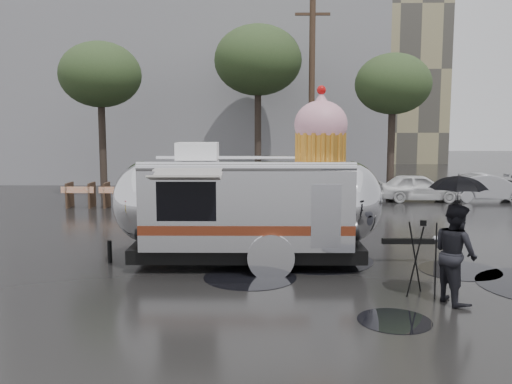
{
  "coord_description": "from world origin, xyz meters",
  "views": [
    {
      "loc": [
        0.35,
        -11.42,
        3.26
      ],
      "look_at": [
        0.14,
        1.23,
        1.71
      ],
      "focal_mm": 38.0,
      "sensor_mm": 36.0,
      "label": 1
    }
  ],
  "objects": [
    {
      "name": "grey_building",
      "position": [
        -4.0,
        24.0,
        6.5
      ],
      "size": [
        22.0,
        12.0,
        13.0
      ],
      "primitive_type": "cube",
      "color": "slate",
      "rests_on": "ground"
    },
    {
      "name": "barricade_row",
      "position": [
        -5.55,
        9.96,
        0.52
      ],
      "size": [
        4.3,
        0.8,
        1.0
      ],
      "color": "#473323",
      "rests_on": "ground"
    },
    {
      "name": "tree_mid",
      "position": [
        0.0,
        15.0,
        6.34
      ],
      "size": [
        4.2,
        4.2,
        8.03
      ],
      "color": "#382D26",
      "rests_on": "ground"
    },
    {
      "name": "airstream_trailer",
      "position": [
        0.04,
        1.23,
        1.5
      ],
      "size": [
        7.93,
        3.03,
        4.27
      ],
      "rotation": [
        0.0,
        0.0,
        0.01
      ],
      "color": "silver",
      "rests_on": "ground"
    },
    {
      "name": "utility_pole",
      "position": [
        2.5,
        14.0,
        4.62
      ],
      "size": [
        1.6,
        0.28,
        9.0
      ],
      "color": "#473323",
      "rests_on": "ground"
    },
    {
      "name": "person_right",
      "position": [
        3.85,
        -1.62,
        0.93
      ],
      "size": [
        0.72,
        0.99,
        1.86
      ],
      "primitive_type": "imported",
      "rotation": [
        0.0,
        0.0,
        1.85
      ],
      "color": "black",
      "rests_on": "ground"
    },
    {
      "name": "tree_right",
      "position": [
        6.0,
        13.0,
        5.06
      ],
      "size": [
        3.36,
        3.36,
        6.42
      ],
      "color": "#382D26",
      "rests_on": "ground"
    },
    {
      "name": "umbrella_black",
      "position": [
        3.85,
        -1.62,
        1.97
      ],
      "size": [
        1.25,
        1.25,
        2.4
      ],
      "color": "black",
      "rests_on": "ground"
    },
    {
      "name": "puddles",
      "position": [
        2.37,
        1.26,
        0.01
      ],
      "size": [
        9.12,
        8.5,
        0.01
      ],
      "color": "black",
      "rests_on": "ground"
    },
    {
      "name": "tripod",
      "position": [
        3.36,
        -1.25,
        0.87
      ],
      "size": [
        0.59,
        0.6,
        1.49
      ],
      "rotation": [
        0.0,
        0.0,
        -0.26
      ],
      "color": "black",
      "rests_on": "ground"
    },
    {
      "name": "tree_left",
      "position": [
        -7.0,
        13.0,
        5.48
      ],
      "size": [
        3.64,
        3.64,
        6.95
      ],
      "color": "#382D26",
      "rests_on": "ground"
    },
    {
      "name": "ground",
      "position": [
        0.0,
        0.0,
        0.0
      ],
      "size": [
        120.0,
        120.0,
        0.0
      ],
      "primitive_type": "plane",
      "color": "black",
      "rests_on": "ground"
    }
  ]
}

